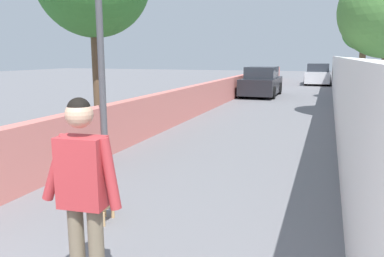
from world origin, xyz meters
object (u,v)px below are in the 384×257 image
tree_right_near (364,33)px  car_far (318,75)px  person_skateboarder (83,185)px  car_near (261,82)px  dog (105,201)px  lamp_post (99,3)px

tree_right_near → car_far: (10.29, 2.16, -2.40)m
tree_right_near → person_skateboarder: tree_right_near is taller
tree_right_near → car_far: size_ratio=0.93×
tree_right_near → car_near: size_ratio=0.97×
person_skateboarder → car_near: bearing=4.8°
tree_right_near → car_near: 5.36m
person_skateboarder → dog: size_ratio=0.93×
lamp_post → car_near: bearing=-2.4°
person_skateboarder → car_far: bearing=-2.3°
person_skateboarder → car_near: person_skateboarder is taller
dog → car_near: bearing=2.4°
car_far → dog: bearing=175.8°
lamp_post → person_skateboarder: 4.57m
tree_right_near → car_far: 10.79m
person_skateboarder → car_far: person_skateboarder is taller
lamp_post → car_near: lamp_post is taller
tree_right_near → car_near: tree_right_near is taller
car_near → car_far: bearing=-14.9°
tree_right_near → person_skateboarder: size_ratio=2.34×
car_near → tree_right_near: bearing=-96.5°
car_near → lamp_post: bearing=177.6°
lamp_post → dog: size_ratio=2.40×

